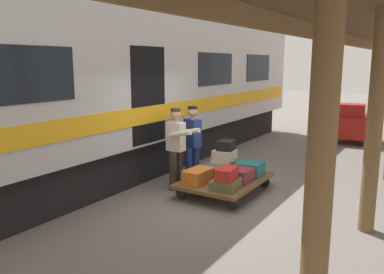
# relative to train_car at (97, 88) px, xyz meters

# --- Properties ---
(ground_plane) EXTENTS (60.00, 60.00, 0.00)m
(ground_plane) POSITION_rel_train_car_xyz_m (-3.27, 0.00, -2.06)
(ground_plane) COLOR slate
(platform_canopy) EXTENTS (3.20, 19.87, 3.56)m
(platform_canopy) POSITION_rel_train_car_xyz_m (-5.76, 0.00, 1.21)
(platform_canopy) COLOR brown
(platform_canopy) RESTS_ON ground_plane
(train_car) EXTENTS (3.02, 16.49, 4.00)m
(train_car) POSITION_rel_train_car_xyz_m (0.00, 0.00, 0.00)
(train_car) COLOR #B7BABF
(train_car) RESTS_ON ground_plane
(luggage_cart) EXTENTS (1.38, 1.95, 0.30)m
(luggage_cart) POSITION_rel_train_car_xyz_m (-3.08, -0.42, -1.80)
(luggage_cart) COLOR brown
(luggage_cart) RESTS_ON ground_plane
(suitcase_burgundy_valise) EXTENTS (0.50, 0.52, 0.25)m
(suitcase_burgundy_valise) POSITION_rel_train_car_xyz_m (-3.39, -0.42, -1.63)
(suitcase_burgundy_valise) COLOR maroon
(suitcase_burgundy_valise) RESTS_ON luggage_cart
(suitcase_olive_duffel) EXTENTS (0.52, 0.67, 0.18)m
(suitcase_olive_duffel) POSITION_rel_train_car_xyz_m (-3.39, 0.11, -1.67)
(suitcase_olive_duffel) COLOR brown
(suitcase_olive_duffel) RESTS_ON luggage_cart
(suitcase_orange_carryall) EXTENTS (0.41, 0.63, 0.27)m
(suitcase_orange_carryall) POSITION_rel_train_car_xyz_m (-2.77, 0.11, -1.62)
(suitcase_orange_carryall) COLOR #CC6B23
(suitcase_orange_carryall) RESTS_ON luggage_cart
(suitcase_slate_roller) EXTENTS (0.49, 0.56, 0.21)m
(suitcase_slate_roller) POSITION_rel_train_car_xyz_m (-2.77, -0.42, -1.65)
(suitcase_slate_roller) COLOR #4C515B
(suitcase_slate_roller) RESTS_ON luggage_cart
(suitcase_teal_softside) EXTENTS (0.53, 0.54, 0.27)m
(suitcase_teal_softside) POSITION_rel_train_car_xyz_m (-3.39, -0.96, -1.63)
(suitcase_teal_softside) COLOR #1E666B
(suitcase_teal_softside) RESTS_ON luggage_cart
(suitcase_yellow_case) EXTENTS (0.52, 0.59, 0.21)m
(suitcase_yellow_case) POSITION_rel_train_car_xyz_m (-2.77, -0.96, -1.65)
(suitcase_yellow_case) COLOR gold
(suitcase_yellow_case) RESTS_ON luggage_cart
(suitcase_cream_canvas) EXTENTS (0.43, 0.43, 0.25)m
(suitcase_cream_canvas) POSITION_rel_train_car_xyz_m (-2.81, -0.92, -1.42)
(suitcase_cream_canvas) COLOR beige
(suitcase_cream_canvas) RESTS_ON suitcase_yellow_case
(suitcase_red_plastic) EXTENTS (0.36, 0.52, 0.23)m
(suitcase_red_plastic) POSITION_rel_train_car_xyz_m (-3.42, 0.15, -1.47)
(suitcase_red_plastic) COLOR #AD231E
(suitcase_red_plastic) RESTS_ON suitcase_olive_duffel
(suitcase_black_hardshell) EXTENTS (0.38, 0.43, 0.21)m
(suitcase_black_hardshell) POSITION_rel_train_car_xyz_m (-2.84, -0.94, -1.19)
(suitcase_black_hardshell) COLOR black
(suitcase_black_hardshell) RESTS_ON suitcase_cream_canvas
(porter_in_overalls) EXTENTS (0.73, 0.56, 1.70)m
(porter_in_overalls) POSITION_rel_train_car_xyz_m (-2.13, -0.68, -1.14)
(porter_in_overalls) COLOR navy
(porter_in_overalls) RESTS_ON ground_plane
(porter_by_door) EXTENTS (0.67, 0.43, 1.70)m
(porter_by_door) POSITION_rel_train_car_xyz_m (-2.10, -0.13, -1.14)
(porter_by_door) COLOR #332D28
(porter_by_door) RESTS_ON ground_plane
(baggage_tug) EXTENTS (1.27, 1.81, 1.30)m
(baggage_tug) POSITION_rel_train_car_xyz_m (-4.20, -7.34, -1.43)
(baggage_tug) COLOR #B21E19
(baggage_tug) RESTS_ON ground_plane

